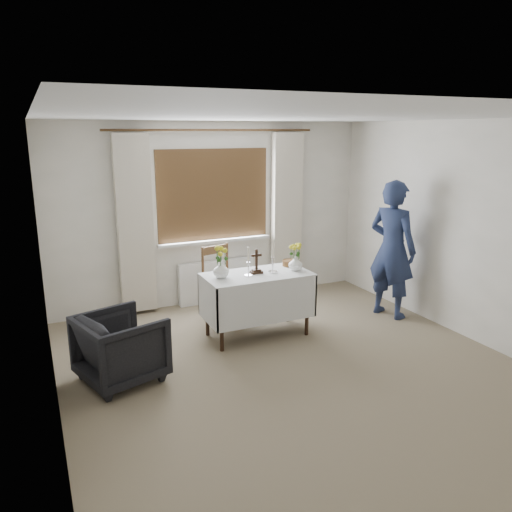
{
  "coord_description": "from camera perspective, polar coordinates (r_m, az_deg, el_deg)",
  "views": [
    {
      "loc": [
        -2.31,
        -3.96,
        2.38
      ],
      "look_at": [
        -0.09,
        0.88,
        1.03
      ],
      "focal_mm": 35.0,
      "sensor_mm": 36.0,
      "label": 1
    }
  ],
  "objects": [
    {
      "name": "wicker_basket",
      "position": [
        6.13,
        3.9,
        -0.79
      ],
      "size": [
        0.2,
        0.2,
        0.07
      ],
      "primitive_type": "cylinder",
      "rotation": [
        0.0,
        0.0,
        0.08
      ],
      "color": "brown",
      "rests_on": "altar_table"
    },
    {
      "name": "armchair",
      "position": [
        5.07,
        -15.18,
        -10.07
      ],
      "size": [
        0.92,
        0.91,
        0.67
      ],
      "primitive_type": "imported",
      "rotation": [
        0.0,
        0.0,
        1.87
      ],
      "color": "black",
      "rests_on": "ground"
    },
    {
      "name": "flower_vase_left",
      "position": [
        5.62,
        -4.01,
        -1.55
      ],
      "size": [
        0.22,
        0.22,
        0.19
      ],
      "primitive_type": "imported",
      "rotation": [
        0.0,
        0.0,
        -0.21
      ],
      "color": "white",
      "rests_on": "altar_table"
    },
    {
      "name": "wooden_chair",
      "position": [
        6.39,
        -3.73,
        -3.17
      ],
      "size": [
        0.53,
        0.53,
        0.95
      ],
      "primitive_type": null,
      "rotation": [
        0.0,
        0.0,
        0.23
      ],
      "color": "#4F341B",
      "rests_on": "ground"
    },
    {
      "name": "candlestick_right",
      "position": [
        5.8,
        1.93,
        -0.05
      ],
      "size": [
        0.13,
        0.13,
        0.38
      ],
      "primitive_type": null,
      "rotation": [
        0.0,
        0.0,
        0.25
      ],
      "color": "white",
      "rests_on": "altar_table"
    },
    {
      "name": "flower_vase_right",
      "position": [
        5.93,
        4.53,
        -0.83
      ],
      "size": [
        0.22,
        0.22,
        0.17
      ],
      "primitive_type": "imported",
      "rotation": [
        0.0,
        0.0,
        0.42
      ],
      "color": "white",
      "rests_on": "altar_table"
    },
    {
      "name": "candlestick_left",
      "position": [
        5.66,
        -0.88,
        -0.65
      ],
      "size": [
        0.12,
        0.12,
        0.34
      ],
      "primitive_type": null,
      "rotation": [
        0.0,
        0.0,
        0.35
      ],
      "color": "white",
      "rests_on": "altar_table"
    },
    {
      "name": "person",
      "position": [
        6.64,
        15.28,
        0.73
      ],
      "size": [
        0.62,
        0.76,
        1.78
      ],
      "primitive_type": "imported",
      "rotation": [
        0.0,
        0.0,
        1.9
      ],
      "color": "navy",
      "rests_on": "ground"
    },
    {
      "name": "wooden_cross",
      "position": [
        5.77,
        0.05,
        -0.61
      ],
      "size": [
        0.14,
        0.11,
        0.29
      ],
      "primitive_type": null,
      "rotation": [
        0.0,
        0.0,
        -0.07
      ],
      "color": "black",
      "rests_on": "altar_table"
    },
    {
      "name": "radiator",
      "position": [
        7.1,
        -4.52,
        -2.88
      ],
      "size": [
        1.1,
        0.1,
        0.6
      ],
      "primitive_type": "cube",
      "color": "white",
      "rests_on": "ground"
    },
    {
      "name": "altar_table",
      "position": [
        5.9,
        0.13,
        -5.6
      ],
      "size": [
        1.24,
        0.64,
        0.76
      ],
      "primitive_type": "cube",
      "color": "silver",
      "rests_on": "ground"
    },
    {
      "name": "ground",
      "position": [
        5.17,
        5.13,
        -13.29
      ],
      "size": [
        5.0,
        5.0,
        0.0
      ],
      "primitive_type": "plane",
      "color": "#82755A",
      "rests_on": "ground"
    }
  ]
}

